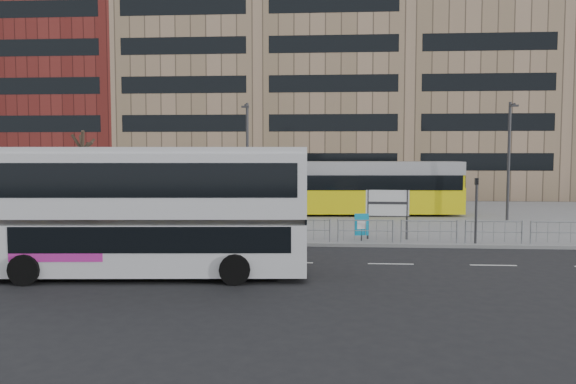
# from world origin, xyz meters

# --- Properties ---
(ground) EXTENTS (120.00, 120.00, 0.00)m
(ground) POSITION_xyz_m (0.00, 0.00, 0.00)
(ground) COLOR black
(ground) RESTS_ON ground
(plaza) EXTENTS (64.00, 24.00, 0.15)m
(plaza) POSITION_xyz_m (0.00, 12.00, 0.07)
(plaza) COLOR slate
(plaza) RESTS_ON ground
(kerb) EXTENTS (64.00, 0.25, 0.17)m
(kerb) POSITION_xyz_m (0.00, 0.05, 0.07)
(kerb) COLOR gray
(kerb) RESTS_ON ground
(building_row) EXTENTS (70.40, 18.40, 31.20)m
(building_row) POSITION_xyz_m (1.55, 34.27, 12.91)
(building_row) COLOR maroon
(building_row) RESTS_ON ground
(pedestrian_barrier) EXTENTS (32.07, 0.07, 1.10)m
(pedestrian_barrier) POSITION_xyz_m (2.00, 0.50, 0.98)
(pedestrian_barrier) COLOR gray
(pedestrian_barrier) RESTS_ON plaza
(road_markings) EXTENTS (62.00, 0.12, 0.01)m
(road_markings) POSITION_xyz_m (1.00, -4.00, 0.01)
(road_markings) COLOR white
(road_markings) RESTS_ON ground
(double_decker_bus) EXTENTS (11.70, 3.58, 4.61)m
(double_decker_bus) POSITION_xyz_m (-3.07, -6.86, 2.49)
(double_decker_bus) COLOR silver
(double_decker_bus) RESTS_ON ground
(tram) EXTENTS (31.32, 4.99, 3.68)m
(tram) POSITION_xyz_m (-2.97, 11.95, 1.99)
(tram) COLOR yellow
(tram) RESTS_ON plaza
(station_sign) EXTENTS (2.12, 0.17, 2.44)m
(station_sign) POSITION_xyz_m (6.44, 1.54, 1.84)
(station_sign) COLOR #2D2D30
(station_sign) RESTS_ON plaza
(ad_panel) EXTENTS (0.70, 0.22, 1.33)m
(ad_panel) POSITION_xyz_m (5.14, 0.92, 0.92)
(ad_panel) COLOR #2D2D30
(ad_panel) RESTS_ON plaza
(pedestrian) EXTENTS (0.50, 0.70, 1.82)m
(pedestrian) POSITION_xyz_m (-10.90, 2.05, 1.06)
(pedestrian) COLOR black
(pedestrian) RESTS_ON plaza
(traffic_light_west) EXTENTS (0.22, 0.24, 3.10)m
(traffic_light_west) POSITION_xyz_m (-4.15, 0.79, 2.12)
(traffic_light_west) COLOR #2D2D30
(traffic_light_west) RESTS_ON plaza
(traffic_light_east) EXTENTS (0.18, 0.22, 3.10)m
(traffic_light_east) POSITION_xyz_m (10.47, 0.50, 2.12)
(traffic_light_east) COLOR #2D2D30
(traffic_light_east) RESTS_ON plaza
(lamp_post_west) EXTENTS (0.45, 1.04, 7.35)m
(lamp_post_west) POSITION_xyz_m (-1.49, 8.36, 4.19)
(lamp_post_west) COLOR #2D2D30
(lamp_post_west) RESTS_ON plaza
(lamp_post_east) EXTENTS (0.45, 1.04, 7.46)m
(lamp_post_east) POSITION_xyz_m (14.91, 9.95, 4.25)
(lamp_post_east) COLOR #2D2D30
(lamp_post_east) RESTS_ON plaza
(bare_tree) EXTENTS (4.17, 4.17, 7.72)m
(bare_tree) POSITION_xyz_m (-12.56, 9.53, 5.95)
(bare_tree) COLOR black
(bare_tree) RESTS_ON plaza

